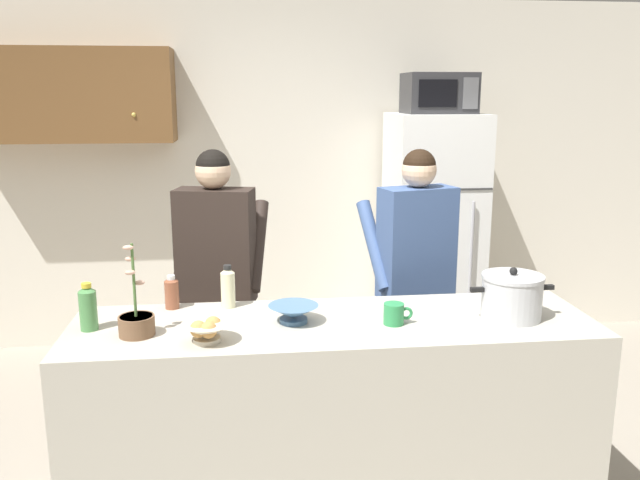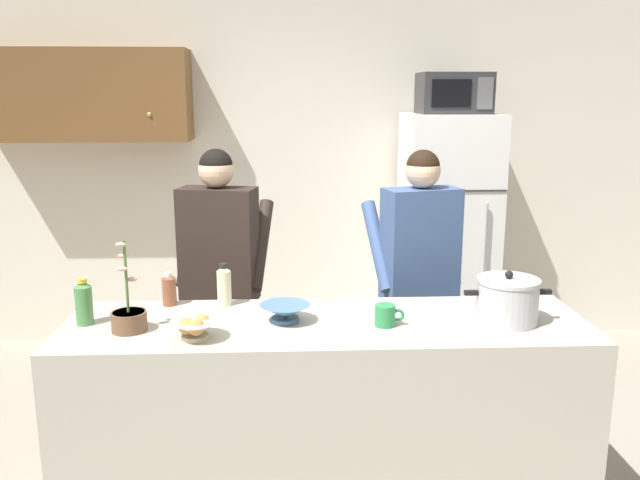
# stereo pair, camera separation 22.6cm
# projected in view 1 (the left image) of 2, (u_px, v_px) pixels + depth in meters

# --- Properties ---
(back_wall_unit) EXTENTS (6.00, 0.48, 2.60)m
(back_wall_unit) POSITION_uv_depth(u_px,v_px,m) (263.00, 164.00, 4.99)
(back_wall_unit) COLOR silver
(back_wall_unit) RESTS_ON ground
(kitchen_island) EXTENTS (2.34, 0.68, 0.92)m
(kitchen_island) POSITION_uv_depth(u_px,v_px,m) (334.00, 416.00, 3.03)
(kitchen_island) COLOR #BCB7A8
(kitchen_island) RESTS_ON ground
(refrigerator) EXTENTS (0.64, 0.68, 1.78)m
(refrigerator) POSITION_uv_depth(u_px,v_px,m) (432.00, 236.00, 4.84)
(refrigerator) COLOR white
(refrigerator) RESTS_ON ground
(microwave) EXTENTS (0.48, 0.37, 0.28)m
(microwave) POSITION_uv_depth(u_px,v_px,m) (439.00, 93.00, 4.59)
(microwave) COLOR #2D2D30
(microwave) RESTS_ON refrigerator
(person_near_pot) EXTENTS (0.56, 0.49, 1.63)m
(person_near_pot) POSITION_uv_depth(u_px,v_px,m) (217.00, 262.00, 3.58)
(person_near_pot) COLOR #726656
(person_near_pot) RESTS_ON ground
(person_by_sink) EXTENTS (0.57, 0.51, 1.62)m
(person_by_sink) POSITION_uv_depth(u_px,v_px,m) (415.00, 258.00, 3.68)
(person_by_sink) COLOR #33384C
(person_by_sink) RESTS_ON ground
(cooking_pot) EXTENTS (0.39, 0.28, 0.24)m
(cooking_pot) POSITION_uv_depth(u_px,v_px,m) (512.00, 296.00, 2.95)
(cooking_pot) COLOR silver
(cooking_pot) RESTS_ON kitchen_island
(coffee_mug) EXTENTS (0.13, 0.09, 0.10)m
(coffee_mug) POSITION_uv_depth(u_px,v_px,m) (394.00, 314.00, 2.88)
(coffee_mug) COLOR #2D8C4C
(coffee_mug) RESTS_ON kitchen_island
(bread_bowl) EXTENTS (0.21, 0.21, 0.10)m
(bread_bowl) POSITION_uv_depth(u_px,v_px,m) (207.00, 330.00, 2.67)
(bread_bowl) COLOR beige
(bread_bowl) RESTS_ON kitchen_island
(empty_bowl) EXTENTS (0.22, 0.22, 0.08)m
(empty_bowl) POSITION_uv_depth(u_px,v_px,m) (293.00, 312.00, 2.90)
(empty_bowl) COLOR #4C7299
(empty_bowl) RESTS_ON kitchen_island
(bottle_near_edge) EXTENTS (0.07, 0.07, 0.16)m
(bottle_near_edge) POSITION_uv_depth(u_px,v_px,m) (172.00, 292.00, 3.09)
(bottle_near_edge) COLOR brown
(bottle_near_edge) RESTS_ON kitchen_island
(bottle_mid_counter) EXTENTS (0.07, 0.07, 0.21)m
(bottle_mid_counter) POSITION_uv_depth(u_px,v_px,m) (88.00, 307.00, 2.80)
(bottle_mid_counter) COLOR #4C8C4C
(bottle_mid_counter) RESTS_ON kitchen_island
(bottle_far_corner) EXTENTS (0.07, 0.07, 0.21)m
(bottle_far_corner) POSITION_uv_depth(u_px,v_px,m) (228.00, 287.00, 3.10)
(bottle_far_corner) COLOR beige
(bottle_far_corner) RESTS_ON kitchen_island
(potted_orchid) EXTENTS (0.15, 0.15, 0.40)m
(potted_orchid) POSITION_uv_depth(u_px,v_px,m) (136.00, 321.00, 2.74)
(potted_orchid) COLOR brown
(potted_orchid) RESTS_ON kitchen_island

